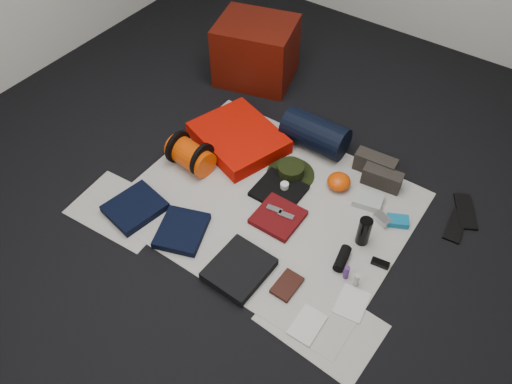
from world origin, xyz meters
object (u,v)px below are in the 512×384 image
Objects in this scene: red_cabinet at (256,51)px; paperback_book at (287,285)px; stuff_sack at (190,155)px; compact_camera at (382,219)px; navy_duffel at (315,133)px; water_bottle at (364,231)px; sleeping_pad at (238,138)px.

paperback_book is at bearing -65.97° from red_cabinet.
stuff_sack is 1.25m from compact_camera.
navy_duffel is (0.56, 0.61, 0.02)m from stuff_sack.
water_bottle reaches higher than stuff_sack.
stuff_sack is (0.21, -1.02, -0.14)m from red_cabinet.
compact_camera is (1.08, -0.05, -0.03)m from sleeping_pad.
red_cabinet is 1.68m from water_bottle.
sleeping_pad is 0.51m from navy_duffel.
stuff_sack is at bearing -94.55° from red_cabinet.
red_cabinet is at bearing 131.09° from paperback_book.
stuff_sack is 0.70× the size of navy_duffel.
paperback_book is (0.99, -0.40, -0.08)m from stuff_sack.
water_bottle is 1.09× the size of paperback_book.
water_bottle reaches higher than paperback_book.
sleeping_pad is 1.13m from paperback_book.
paperback_book is (1.20, -1.43, -0.21)m from red_cabinet.
stuff_sack is 1.74× the size of paperback_book.
compact_camera is at bearing 73.24° from paperback_book.
paperback_book is (-0.19, -0.49, -0.08)m from water_bottle.
compact_camera is at bearing 13.12° from stuff_sack.
sleeping_pad is at bearing 140.37° from paperback_book.
sleeping_pad is 0.36m from stuff_sack.
red_cabinet is at bearing 170.63° from compact_camera.
navy_duffel is 0.81m from water_bottle.
red_cabinet is 1.61m from compact_camera.
stuff_sack is at bearing 158.96° from paperback_book.
water_bottle reaches higher than compact_camera.
navy_duffel is at bearing 114.32° from paperback_book.
navy_duffel is at bearing 139.99° from water_bottle.
sleeping_pad is 1.34× the size of navy_duffel.
paperback_book is (0.86, -0.74, -0.04)m from sleeping_pad.
water_bottle is at bearing -50.05° from red_cabinet.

